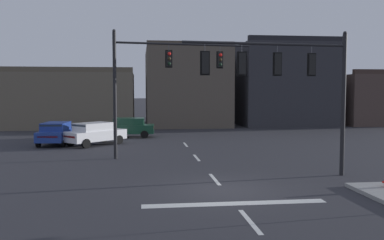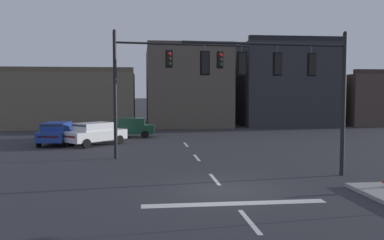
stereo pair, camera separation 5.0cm
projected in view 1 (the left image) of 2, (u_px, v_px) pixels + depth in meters
ground_plane at (224, 190)px, 16.48m from camera, size 400.00×400.00×0.00m
stop_bar_paint at (235, 203)px, 14.50m from camera, size 6.40×0.50×0.01m
lane_centreline at (215, 179)px, 18.46m from camera, size 0.16×26.40×0.01m
signal_mast_near_side at (290, 75)px, 18.51m from camera, size 7.52×0.81×6.53m
signal_mast_far_side at (155, 73)px, 24.28m from camera, size 8.12×1.26×7.30m
car_lot_nearside at (128, 127)px, 34.97m from camera, size 4.53×2.09×1.61m
car_lot_middle at (56, 133)px, 30.34m from camera, size 2.20×4.56×1.61m
car_lot_farside at (95, 133)px, 29.98m from camera, size 4.42×4.34×1.61m
building_row at (238, 92)px, 48.37m from camera, size 45.24×13.60×9.50m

